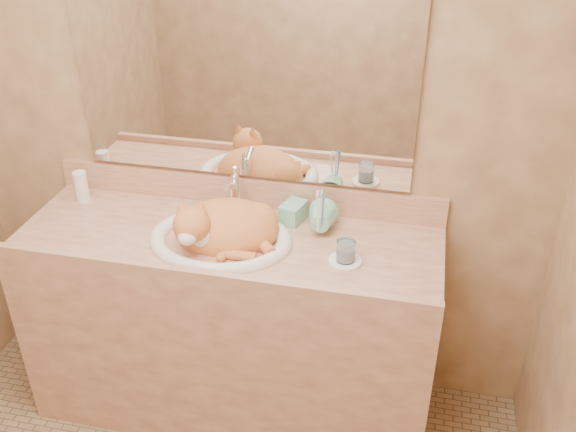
% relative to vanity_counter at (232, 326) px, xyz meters
% --- Properties ---
extents(wall_back, '(2.40, 0.02, 2.50)m').
position_rel_vanity_counter_xyz_m(wall_back, '(0.00, 0.28, 0.82)').
color(wall_back, brown).
rests_on(wall_back, ground).
extents(vanity_counter, '(1.60, 0.55, 0.85)m').
position_rel_vanity_counter_xyz_m(vanity_counter, '(0.00, 0.00, 0.00)').
color(vanity_counter, '#995F44').
rests_on(vanity_counter, floor).
extents(mirror, '(1.30, 0.02, 0.80)m').
position_rel_vanity_counter_xyz_m(mirror, '(0.00, 0.26, 0.97)').
color(mirror, white).
rests_on(mirror, wall_back).
extents(sink_basin, '(0.60, 0.53, 0.16)m').
position_rel_vanity_counter_xyz_m(sink_basin, '(-0.02, -0.02, 0.51)').
color(sink_basin, white).
rests_on(sink_basin, vanity_counter).
extents(faucet, '(0.06, 0.14, 0.19)m').
position_rel_vanity_counter_xyz_m(faucet, '(-0.02, 0.18, 0.52)').
color(faucet, white).
rests_on(faucet, vanity_counter).
extents(cat, '(0.44, 0.39, 0.21)m').
position_rel_vanity_counter_xyz_m(cat, '(-0.01, -0.01, 0.49)').
color(cat, '#C7652E').
rests_on(cat, sink_basin).
extents(soap_dispenser, '(0.10, 0.10, 0.17)m').
position_rel_vanity_counter_xyz_m(soap_dispenser, '(0.20, 0.13, 0.51)').
color(soap_dispenser, '#7DC9AA').
rests_on(soap_dispenser, vanity_counter).
extents(toothbrush_cup, '(0.12, 0.12, 0.11)m').
position_rel_vanity_counter_xyz_m(toothbrush_cup, '(0.34, 0.08, 0.48)').
color(toothbrush_cup, '#7DC9AA').
rests_on(toothbrush_cup, vanity_counter).
extents(toothbrushes, '(0.03, 0.03, 0.20)m').
position_rel_vanity_counter_xyz_m(toothbrushes, '(0.34, 0.08, 0.55)').
color(toothbrushes, white).
rests_on(toothbrushes, toothbrush_cup).
extents(saucer, '(0.12, 0.12, 0.01)m').
position_rel_vanity_counter_xyz_m(saucer, '(0.46, -0.06, 0.43)').
color(saucer, white).
rests_on(saucer, vanity_counter).
extents(water_glass, '(0.07, 0.07, 0.08)m').
position_rel_vanity_counter_xyz_m(water_glass, '(0.46, -0.06, 0.47)').
color(water_glass, white).
rests_on(water_glass, saucer).
extents(lotion_bottle, '(0.05, 0.05, 0.13)m').
position_rel_vanity_counter_xyz_m(lotion_bottle, '(-0.67, 0.15, 0.49)').
color(lotion_bottle, white).
rests_on(lotion_bottle, vanity_counter).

